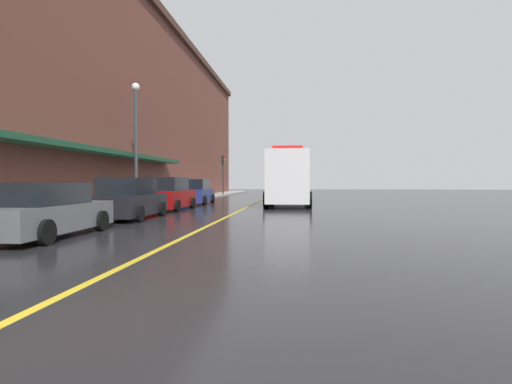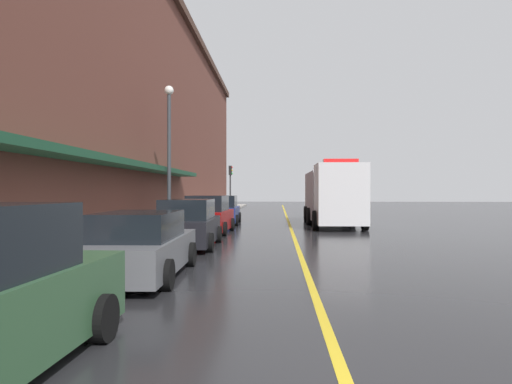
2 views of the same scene
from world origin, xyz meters
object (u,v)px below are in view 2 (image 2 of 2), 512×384
at_px(parked_car_1, 141,246).
at_px(parking_meter_1, 15,245).
at_px(traffic_light_near, 230,179).
at_px(parked_car_3, 209,216).
at_px(box_truck, 332,196).
at_px(parked_car_2, 188,225).
at_px(street_lamp_left, 169,141).
at_px(parked_car_4, 223,211).
at_px(parking_meter_0, 161,215).

height_order(parked_car_1, parking_meter_1, parked_car_1).
xyz_separation_m(parked_car_1, traffic_light_near, (-1.39, 33.93, 2.43)).
height_order(parked_car_3, box_truck, box_truck).
xyz_separation_m(parked_car_2, box_truck, (6.35, 10.64, 0.93)).
relative_size(parked_car_3, street_lamp_left, 0.64).
bearing_deg(traffic_light_near, parking_meter_1, -90.10).
bearing_deg(street_lamp_left, parked_car_4, 71.33).
height_order(parked_car_3, traffic_light_near, traffic_light_near).
distance_m(box_truck, street_lamp_left, 10.11).
relative_size(box_truck, street_lamp_left, 1.34).
bearing_deg(street_lamp_left, traffic_light_near, 88.32).
height_order(parked_car_4, traffic_light_near, traffic_light_near).
bearing_deg(parked_car_4, parked_car_1, 178.91).
height_order(parked_car_1, box_truck, box_truck).
bearing_deg(parked_car_1, street_lamp_left, 8.65).
bearing_deg(box_truck, parked_car_2, -31.37).
height_order(parked_car_2, parking_meter_0, parked_car_2).
height_order(parking_meter_0, parking_meter_1, same).
bearing_deg(parked_car_1, parking_meter_0, 9.46).
bearing_deg(parking_meter_1, traffic_light_near, 89.90).
relative_size(parked_car_3, parked_car_4, 0.96).
relative_size(box_truck, parking_meter_1, 6.99).
height_order(parked_car_1, parked_car_3, parked_car_3).
bearing_deg(parked_car_3, box_truck, -48.94).
xyz_separation_m(parked_car_1, parking_meter_0, (-1.45, 7.46, 0.33)).
relative_size(parked_car_1, parked_car_4, 1.04).
xyz_separation_m(parked_car_3, parking_meter_0, (-1.37, -3.56, 0.22)).
xyz_separation_m(parked_car_3, parking_meter_1, (-1.37, -13.70, 0.22)).
relative_size(parked_car_1, parking_meter_0, 3.63).
distance_m(parked_car_1, street_lamp_left, 12.14).
bearing_deg(street_lamp_left, parking_meter_1, -87.56).
relative_size(parked_car_3, box_truck, 0.48).
distance_m(parked_car_1, parked_car_2, 5.67).
relative_size(parked_car_4, box_truck, 0.50).
height_order(parked_car_3, parking_meter_1, parked_car_3).
xyz_separation_m(parked_car_4, parking_meter_1, (-1.33, -19.78, 0.25)).
bearing_deg(parked_car_3, parked_car_4, 2.09).
height_order(parking_meter_0, street_lamp_left, street_lamp_left).
bearing_deg(parking_meter_0, parking_meter_1, -90.00).
bearing_deg(traffic_light_near, box_truck, -66.25).
distance_m(parked_car_3, parking_meter_1, 13.77).
bearing_deg(street_lamp_left, parked_car_1, -79.78).
distance_m(parked_car_3, street_lamp_left, 4.09).
distance_m(parked_car_2, traffic_light_near, 28.39).
relative_size(parking_meter_1, traffic_light_near, 0.31).
bearing_deg(box_truck, street_lamp_left, -60.21).
distance_m(parked_car_4, parking_meter_0, 9.73).
xyz_separation_m(parked_car_2, traffic_light_near, (-1.40, 28.26, 2.35)).
xyz_separation_m(box_truck, traffic_light_near, (-7.75, 17.62, 1.42)).
relative_size(parked_car_3, traffic_light_near, 1.04).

